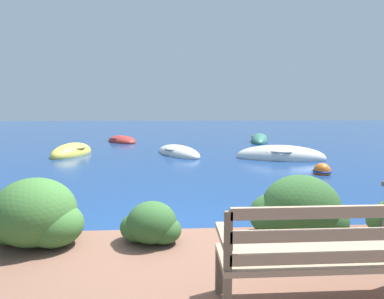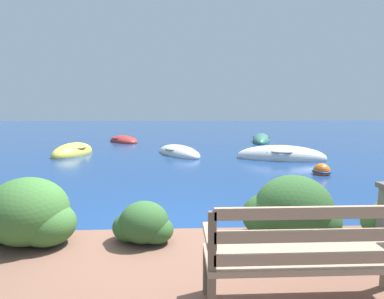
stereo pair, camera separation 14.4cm
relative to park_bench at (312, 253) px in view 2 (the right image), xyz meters
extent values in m
plane|color=navy|center=(-1.32, 1.70, -0.71)|extent=(80.00, 80.00, 0.00)
cube|color=brown|center=(-0.82, 0.26, -0.29)|extent=(0.06, 0.06, 0.40)
cube|color=gray|center=(0.00, 0.05, -0.06)|extent=(1.69, 0.48, 0.05)
cube|color=gray|center=(0.00, -0.16, 0.04)|extent=(1.61, 0.04, 0.09)
cube|color=gray|center=(0.00, -0.16, 0.22)|extent=(1.61, 0.04, 0.09)
cube|color=gray|center=(0.00, -0.16, 0.39)|extent=(1.61, 0.04, 0.09)
cube|color=brown|center=(-0.82, -0.16, 0.19)|extent=(0.06, 0.04, 0.45)
cube|color=gray|center=(-0.82, 0.05, 0.14)|extent=(0.07, 0.43, 0.05)
ellipsoid|color=#38662D|center=(-2.87, 1.32, -0.08)|extent=(0.96, 0.86, 0.81)
ellipsoid|color=#38662D|center=(-3.13, 1.39, -0.20)|extent=(0.72, 0.65, 0.57)
ellipsoid|color=#38662D|center=(-2.63, 1.27, -0.22)|extent=(0.67, 0.60, 0.53)
ellipsoid|color=#2D5628|center=(-1.49, 1.30, -0.23)|extent=(0.60, 0.54, 0.51)
ellipsoid|color=#2D5628|center=(-1.65, 1.35, -0.31)|extent=(0.45, 0.41, 0.36)
ellipsoid|color=#2D5628|center=(-1.34, 1.27, -0.32)|extent=(0.42, 0.38, 0.33)
ellipsoid|color=#2D5628|center=(0.35, 1.31, -0.08)|extent=(0.96, 0.86, 0.81)
ellipsoid|color=#2D5628|center=(0.09, 1.38, -0.20)|extent=(0.72, 0.65, 0.57)
ellipsoid|color=#2D5628|center=(0.59, 1.26, -0.22)|extent=(0.67, 0.60, 0.53)
ellipsoid|color=#426B33|center=(1.51, 1.39, -0.32)|extent=(0.42, 0.38, 0.34)
ellipsoid|color=silver|center=(2.64, 8.43, -0.64)|extent=(3.37, 1.94, 0.89)
torus|color=gray|center=(2.64, 8.43, -0.40)|extent=(1.45, 1.45, 0.07)
cube|color=#846647|center=(2.17, 8.55, -0.43)|extent=(0.35, 0.94, 0.04)
cube|color=#846647|center=(3.02, 8.33, -0.43)|extent=(0.35, 0.94, 0.04)
ellipsoid|color=silver|center=(-1.09, 9.62, -0.66)|extent=(2.25, 2.82, 0.67)
torus|color=gray|center=(-1.09, 9.62, -0.47)|extent=(1.46, 1.46, 0.07)
cube|color=#846647|center=(-1.29, 9.96, -0.50)|extent=(0.78, 0.53, 0.04)
cube|color=#846647|center=(-0.92, 9.33, -0.50)|extent=(0.78, 0.53, 0.04)
ellipsoid|color=#DBC64C|center=(-5.32, 9.82, -0.64)|extent=(1.55, 2.50, 0.82)
torus|color=olive|center=(-5.32, 9.82, -0.42)|extent=(1.25, 1.25, 0.07)
cube|color=#846647|center=(-5.24, 10.15, -0.45)|extent=(0.82, 0.31, 0.04)
cube|color=#846647|center=(-5.39, 9.53, -0.45)|extent=(0.82, 0.31, 0.04)
ellipsoid|color=#336B5B|center=(3.50, 14.20, -0.65)|extent=(1.85, 3.46, 0.76)
torus|color=#304F46|center=(3.50, 14.20, -0.44)|extent=(1.18, 1.18, 0.07)
cube|color=#846647|center=(3.35, 13.72, -0.47)|extent=(0.74, 0.33, 0.04)
cube|color=#846647|center=(3.62, 14.60, -0.47)|extent=(0.74, 0.33, 0.04)
ellipsoid|color=#9E2D28|center=(-4.15, 14.36, -0.66)|extent=(2.35, 2.69, 0.61)
torus|color=brown|center=(-4.15, 14.36, -0.49)|extent=(1.65, 1.65, 0.07)
cube|color=#846647|center=(-3.94, 14.06, -0.52)|extent=(0.84, 0.63, 0.04)
cube|color=#846647|center=(-4.32, 14.62, -0.52)|extent=(0.84, 0.63, 0.04)
sphere|color=orange|center=(2.94, 5.89, -0.63)|extent=(0.46, 0.46, 0.46)
torus|color=navy|center=(2.94, 5.89, -0.63)|extent=(0.51, 0.51, 0.06)
camera|label=1|loc=(-1.19, -2.19, 1.15)|focal=28.00mm
camera|label=2|loc=(-1.05, -2.20, 1.15)|focal=28.00mm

